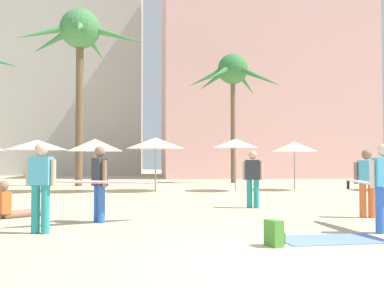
{
  "coord_description": "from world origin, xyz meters",
  "views": [
    {
      "loc": [
        -1.85,
        -6.07,
        1.37
      ],
      "look_at": [
        -0.7,
        6.05,
        1.8
      ],
      "focal_mm": 42.46,
      "sensor_mm": 36.0,
      "label": 1
    }
  ],
  "objects_px": {
    "person_far_right": "(381,184)",
    "person_mid_center": "(11,205)",
    "palm_tree_left": "(233,75)",
    "backpack": "(274,234)",
    "person_mid_left": "(99,181)",
    "cafe_umbrella_1": "(37,145)",
    "cafe_umbrella_4": "(294,147)",
    "person_far_left": "(253,177)",
    "palm_tree_far_left": "(79,38)",
    "person_near_right": "(367,180)",
    "cafe_umbrella_5": "(155,143)",
    "cafe_umbrella_0": "(235,143)",
    "person_mid_right": "(41,184)",
    "beach_towel": "(332,239)",
    "cafe_umbrella_3": "(95,145)"
  },
  "relations": [
    {
      "from": "cafe_umbrella_4",
      "to": "person_far_left",
      "type": "xyz_separation_m",
      "value": [
        -3.64,
        -7.36,
        -1.09
      ]
    },
    {
      "from": "cafe_umbrella_1",
      "to": "backpack",
      "type": "xyz_separation_m",
      "value": [
        6.81,
        -12.98,
        -1.82
      ]
    },
    {
      "from": "cafe_umbrella_5",
      "to": "palm_tree_far_left",
      "type": "bearing_deg",
      "value": 132.27
    },
    {
      "from": "palm_tree_far_left",
      "to": "cafe_umbrella_5",
      "type": "height_order",
      "value": "palm_tree_far_left"
    },
    {
      "from": "palm_tree_left",
      "to": "person_far_left",
      "type": "relative_size",
      "value": 4.76
    },
    {
      "from": "person_far_right",
      "to": "palm_tree_far_left",
      "type": "bearing_deg",
      "value": -158.53
    },
    {
      "from": "palm_tree_far_left",
      "to": "person_far_right",
      "type": "xyz_separation_m",
      "value": [
        8.15,
        -16.25,
        -7.02
      ]
    },
    {
      "from": "person_mid_center",
      "to": "person_far_left",
      "type": "relative_size",
      "value": 0.62
    },
    {
      "from": "cafe_umbrella_0",
      "to": "cafe_umbrella_5",
      "type": "height_order",
      "value": "cafe_umbrella_5"
    },
    {
      "from": "cafe_umbrella_3",
      "to": "person_far_left",
      "type": "height_order",
      "value": "cafe_umbrella_3"
    },
    {
      "from": "palm_tree_left",
      "to": "cafe_umbrella_4",
      "type": "distance_m",
      "value": 8.25
    },
    {
      "from": "palm_tree_left",
      "to": "backpack",
      "type": "height_order",
      "value": "palm_tree_left"
    },
    {
      "from": "palm_tree_left",
      "to": "person_mid_center",
      "type": "height_order",
      "value": "palm_tree_left"
    },
    {
      "from": "person_far_right",
      "to": "person_mid_center",
      "type": "xyz_separation_m",
      "value": [
        -7.66,
        2.89,
        -0.61
      ]
    },
    {
      "from": "cafe_umbrella_0",
      "to": "backpack",
      "type": "height_order",
      "value": "cafe_umbrella_0"
    },
    {
      "from": "cafe_umbrella_5",
      "to": "backpack",
      "type": "xyz_separation_m",
      "value": [
        1.71,
        -13.01,
        -1.92
      ]
    },
    {
      "from": "cafe_umbrella_1",
      "to": "person_mid_center",
      "type": "distance_m",
      "value": 9.21
    },
    {
      "from": "palm_tree_left",
      "to": "backpack",
      "type": "distance_m",
      "value": 20.98
    },
    {
      "from": "cafe_umbrella_1",
      "to": "person_mid_right",
      "type": "height_order",
      "value": "cafe_umbrella_1"
    },
    {
      "from": "backpack",
      "to": "cafe_umbrella_4",
      "type": "bearing_deg",
      "value": 49.45
    },
    {
      "from": "cafe_umbrella_0",
      "to": "person_near_right",
      "type": "relative_size",
      "value": 1.42
    },
    {
      "from": "backpack",
      "to": "person_mid_center",
      "type": "xyz_separation_m",
      "value": [
        -5.24,
        4.07,
        0.1
      ]
    },
    {
      "from": "cafe_umbrella_0",
      "to": "cafe_umbrella_3",
      "type": "distance_m",
      "value": 6.16
    },
    {
      "from": "cafe_umbrella_1",
      "to": "cafe_umbrella_4",
      "type": "xyz_separation_m",
      "value": [
        11.44,
        0.09,
        -0.04
      ]
    },
    {
      "from": "beach_towel",
      "to": "person_near_right",
      "type": "relative_size",
      "value": 1.09
    },
    {
      "from": "palm_tree_far_left",
      "to": "palm_tree_left",
      "type": "distance_m",
      "value": 9.18
    },
    {
      "from": "palm_tree_far_left",
      "to": "palm_tree_left",
      "type": "relative_size",
      "value": 1.22
    },
    {
      "from": "person_far_right",
      "to": "beach_towel",
      "type": "bearing_deg",
      "value": -66.32
    },
    {
      "from": "palm_tree_far_left",
      "to": "person_mid_left",
      "type": "distance_m",
      "value": 16.28
    },
    {
      "from": "cafe_umbrella_0",
      "to": "person_mid_right",
      "type": "height_order",
      "value": "cafe_umbrella_0"
    },
    {
      "from": "cafe_umbrella_4",
      "to": "person_far_right",
      "type": "relative_size",
      "value": 0.79
    },
    {
      "from": "cafe_umbrella_1",
      "to": "person_mid_right",
      "type": "relative_size",
      "value": 1.56
    },
    {
      "from": "person_near_right",
      "to": "person_far_left",
      "type": "xyz_separation_m",
      "value": [
        -2.22,
        2.41,
        0.01
      ]
    },
    {
      "from": "person_mid_left",
      "to": "person_mid_center",
      "type": "distance_m",
      "value": 2.5
    },
    {
      "from": "person_mid_center",
      "to": "person_near_right",
      "type": "height_order",
      "value": "person_near_right"
    },
    {
      "from": "person_far_left",
      "to": "person_far_right",
      "type": "bearing_deg",
      "value": 40.7
    },
    {
      "from": "person_far_right",
      "to": "person_far_left",
      "type": "xyz_separation_m",
      "value": [
        -1.44,
        4.54,
        -0.02
      ]
    },
    {
      "from": "person_mid_left",
      "to": "person_far_left",
      "type": "distance_m",
      "value": 4.9
    },
    {
      "from": "palm_tree_left",
      "to": "backpack",
      "type": "xyz_separation_m",
      "value": [
        -3.04,
        -19.77,
        -6.33
      ]
    },
    {
      "from": "cafe_umbrella_4",
      "to": "person_mid_right",
      "type": "height_order",
      "value": "cafe_umbrella_4"
    },
    {
      "from": "person_mid_center",
      "to": "palm_tree_far_left",
      "type": "bearing_deg",
      "value": 51.35
    },
    {
      "from": "palm_tree_far_left",
      "to": "person_far_left",
      "type": "distance_m",
      "value": 15.22
    },
    {
      "from": "cafe_umbrella_3",
      "to": "cafe_umbrella_0",
      "type": "bearing_deg",
      "value": -1.28
    },
    {
      "from": "person_mid_right",
      "to": "person_far_left",
      "type": "bearing_deg",
      "value": -35.11
    },
    {
      "from": "cafe_umbrella_4",
      "to": "person_near_right",
      "type": "distance_m",
      "value": 9.93
    },
    {
      "from": "palm_tree_far_left",
      "to": "person_near_right",
      "type": "xyz_separation_m",
      "value": [
        8.93,
        -14.12,
        -7.04
      ]
    },
    {
      "from": "backpack",
      "to": "person_mid_right",
      "type": "distance_m",
      "value": 4.39
    },
    {
      "from": "person_far_right",
      "to": "person_mid_right",
      "type": "xyz_separation_m",
      "value": [
        -6.43,
        0.46,
        0.02
      ]
    },
    {
      "from": "cafe_umbrella_3",
      "to": "person_mid_center",
      "type": "distance_m",
      "value": 9.05
    },
    {
      "from": "person_mid_left",
      "to": "person_mid_center",
      "type": "bearing_deg",
      "value": 121.97
    }
  ]
}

